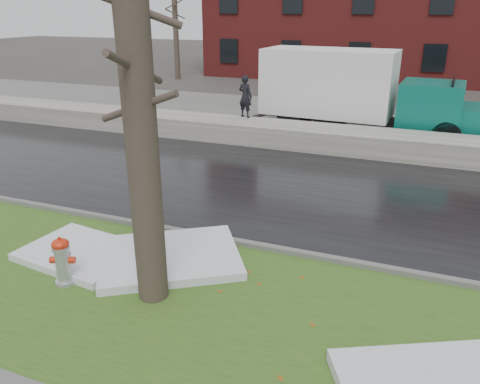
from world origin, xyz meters
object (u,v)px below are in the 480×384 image
(fire_hydrant, at_px, (63,259))
(tree, at_px, (139,111))
(worker, at_px, (245,96))
(box_truck, at_px, (354,90))

(fire_hydrant, height_order, tree, tree)
(tree, distance_m, worker, 10.91)
(tree, bearing_deg, worker, 102.36)
(worker, bearing_deg, fire_hydrant, 109.62)
(fire_hydrant, height_order, box_truck, box_truck)
(box_truck, bearing_deg, worker, -148.23)
(fire_hydrant, bearing_deg, tree, -12.00)
(fire_hydrant, xyz_separation_m, worker, (-0.66, 10.76, 1.00))
(tree, height_order, box_truck, tree)
(tree, height_order, worker, tree)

